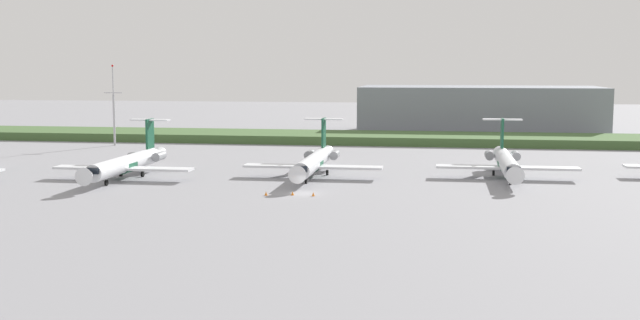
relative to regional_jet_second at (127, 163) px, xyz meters
The scene contains 10 objects.
ground_plane 36.70m from the regional_jet_second, 31.94° to the left, with size 500.00×500.00×0.00m, color gray.
grass_berm 73.59m from the regional_jet_second, 65.02° to the left, with size 320.00×20.00×2.00m, color #426033.
regional_jet_second is the anchor object (origin of this frame).
regional_jet_third 30.57m from the regional_jet_second, 12.77° to the left, with size 22.81×31.00×9.00m.
regional_jet_fourth 62.02m from the regional_jet_second, ahead, with size 22.81×31.00×9.00m.
antenna_mast 55.33m from the regional_jet_second, 115.60° to the left, with size 4.40×0.50×18.51m.
distant_hangar 115.05m from the regional_jet_second, 58.06° to the left, with size 64.42×27.93×12.63m, color gray.
safety_cone_front_marker 29.29m from the regional_jet_second, 26.60° to the right, with size 0.44×0.44×0.55m, color orange.
safety_cone_mid_marker 32.32m from the regional_jet_second, 22.45° to the right, with size 0.44×0.44×0.55m, color orange.
safety_cone_rear_marker 35.23m from the regional_jet_second, 21.04° to the right, with size 0.44×0.44×0.55m, color orange.
Camera 1 is at (19.16, -108.11, 18.17)m, focal length 43.53 mm.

